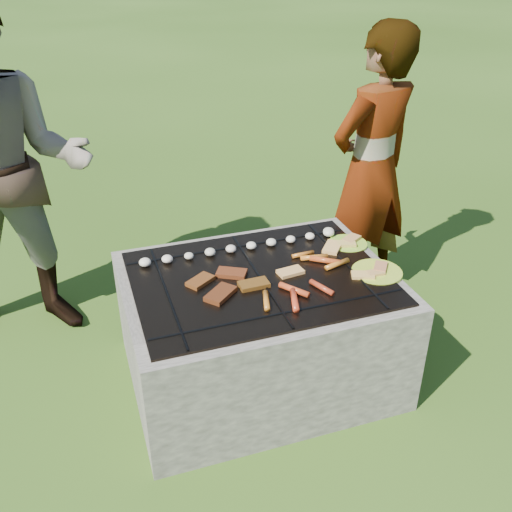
{
  "coord_description": "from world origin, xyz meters",
  "views": [
    {
      "loc": [
        -0.77,
        -2.21,
        2.05
      ],
      "look_at": [
        0.0,
        0.05,
        0.7
      ],
      "focal_mm": 40.0,
      "sensor_mm": 36.0,
      "label": 1
    }
  ],
  "objects_px": {
    "fire_pit": "(259,332)",
    "plate_near": "(377,272)",
    "bystander": "(2,175)",
    "plate_far": "(348,243)",
    "cook": "(371,170)"
  },
  "relations": [
    {
      "from": "fire_pit",
      "to": "plate_far",
      "type": "height_order",
      "value": "plate_far"
    },
    {
      "from": "plate_near",
      "to": "bystander",
      "type": "distance_m",
      "value": 1.97
    },
    {
      "from": "cook",
      "to": "bystander",
      "type": "relative_size",
      "value": 0.86
    },
    {
      "from": "plate_far",
      "to": "bystander",
      "type": "distance_m",
      "value": 1.84
    },
    {
      "from": "plate_near",
      "to": "plate_far",
      "type": "bearing_deg",
      "value": 89.9
    },
    {
      "from": "plate_far",
      "to": "plate_near",
      "type": "xyz_separation_m",
      "value": [
        -0.0,
        -0.31,
        -0.0
      ]
    },
    {
      "from": "plate_near",
      "to": "cook",
      "type": "height_order",
      "value": "cook"
    },
    {
      "from": "cook",
      "to": "plate_near",
      "type": "bearing_deg",
      "value": 47.33
    },
    {
      "from": "fire_pit",
      "to": "cook",
      "type": "bearing_deg",
      "value": 32.97
    },
    {
      "from": "plate_far",
      "to": "cook",
      "type": "bearing_deg",
      "value": 50.43
    },
    {
      "from": "plate_near",
      "to": "bystander",
      "type": "height_order",
      "value": "bystander"
    },
    {
      "from": "plate_far",
      "to": "bystander",
      "type": "relative_size",
      "value": 0.13
    },
    {
      "from": "plate_near",
      "to": "bystander",
      "type": "bearing_deg",
      "value": 150.24
    },
    {
      "from": "fire_pit",
      "to": "bystander",
      "type": "relative_size",
      "value": 0.67
    },
    {
      "from": "fire_pit",
      "to": "plate_near",
      "type": "relative_size",
      "value": 4.52
    }
  ]
}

